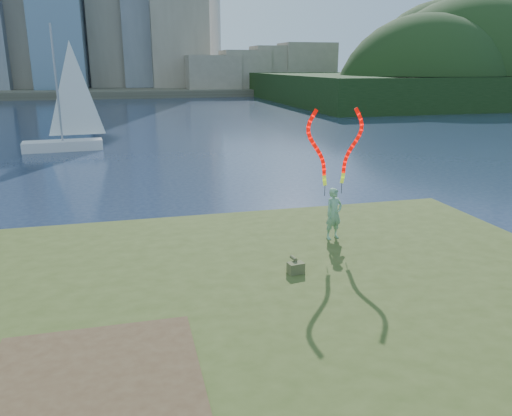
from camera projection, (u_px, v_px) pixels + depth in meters
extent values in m
plane|color=#192640|center=(206.00, 310.00, 11.34)|extent=(320.00, 320.00, 0.00)
cube|color=#384819|center=(227.00, 366.00, 8.97)|extent=(20.00, 18.00, 0.30)
cube|color=#384819|center=(224.00, 345.00, 9.18)|extent=(17.00, 15.00, 0.30)
cube|color=#384819|center=(222.00, 328.00, 9.30)|extent=(14.00, 12.00, 0.30)
cube|color=#47331E|center=(94.00, 375.00, 7.61)|extent=(3.20, 3.00, 0.02)
cube|color=#474234|center=(133.00, 89.00, 99.60)|extent=(320.00, 40.00, 1.20)
cube|color=black|center=(489.00, 86.00, 79.75)|extent=(70.00, 42.00, 4.00)
imported|color=#1D6C30|center=(334.00, 214.00, 13.46)|extent=(0.58, 0.46, 1.41)
cylinder|color=black|center=(325.00, 191.00, 13.23)|extent=(0.02, 0.02, 0.30)
cylinder|color=black|center=(341.00, 188.00, 13.50)|extent=(0.02, 0.02, 0.30)
cube|color=#444B29|center=(296.00, 268.00, 11.33)|extent=(0.39, 0.28, 0.26)
cylinder|color=#444B29|center=(294.00, 258.00, 11.44)|extent=(0.12, 0.25, 0.09)
cube|color=silver|center=(63.00, 146.00, 32.37)|extent=(5.01, 2.00, 0.68)
cylinder|color=gray|center=(57.00, 86.00, 31.32)|extent=(0.14, 0.14, 7.43)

